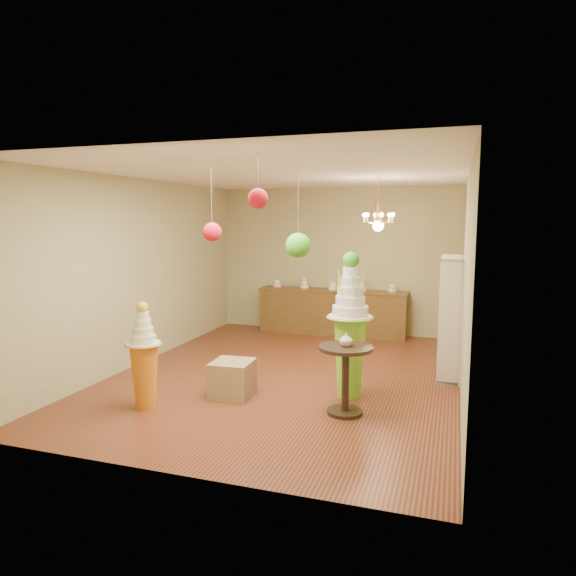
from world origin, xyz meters
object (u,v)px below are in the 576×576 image
(pedestal_orange, at_px, (144,366))
(round_table, at_px, (346,370))
(sideboard, at_px, (332,311))
(pedestal_green, at_px, (350,338))

(pedestal_orange, distance_m, round_table, 2.49)
(sideboard, bearing_deg, pedestal_green, -73.36)
(round_table, bearing_deg, sideboard, 105.28)
(sideboard, distance_m, round_table, 4.40)
(pedestal_green, height_order, round_table, pedestal_green)
(pedestal_green, height_order, sideboard, pedestal_green)
(pedestal_green, relative_size, sideboard, 0.64)
(sideboard, bearing_deg, pedestal_orange, -104.71)
(round_table, bearing_deg, pedestal_orange, -166.59)
(pedestal_green, relative_size, round_table, 2.30)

